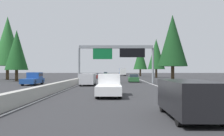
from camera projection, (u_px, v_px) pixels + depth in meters
name	position (u px, v px, depth m)	size (l,w,h in m)	color
ground_plane	(91.00, 79.00, 61.08)	(320.00, 320.00, 0.00)	#2D2D30
median_barrier	(96.00, 76.00, 81.08)	(180.00, 0.56, 0.90)	#ADAAA3
shoulder_stripe_right	(136.00, 78.00, 70.96)	(160.00, 0.16, 0.01)	silver
shoulder_stripe_median	(95.00, 78.00, 71.08)	(160.00, 0.16, 0.01)	silver
sign_gantry_overhead	(117.00, 53.00, 42.34)	(0.50, 12.68, 6.33)	gray
minivan_far_right	(189.00, 97.00, 11.46)	(5.00, 1.95, 1.69)	black
pickup_near_center	(109.00, 85.00, 21.58)	(5.60, 2.00, 1.86)	white
sedan_mid_left	(133.00, 78.00, 47.29)	(4.40, 1.80, 1.47)	#2D6B38
box_truck_near_right	(123.00, 72.00, 102.47)	(8.50, 2.40, 2.95)	white
bus_far_left	(122.00, 71.00, 121.01)	(11.50, 2.55, 3.10)	#1E4793
sedan_distant_a	(106.00, 74.00, 108.11)	(4.40, 1.80, 1.47)	#2D6B38
sedan_far_center	(101.00, 76.00, 66.06)	(4.40, 1.80, 1.47)	maroon
minivan_mid_right	(88.00, 79.00, 36.33)	(5.00, 1.95, 1.69)	silver
oncoming_far	(33.00, 79.00, 38.21)	(5.60, 2.00, 1.86)	#1E4793
conifer_right_mid	(173.00, 41.00, 52.74)	(6.05, 6.05, 13.75)	#4C3823
conifer_right_far	(156.00, 54.00, 75.42)	(5.08, 5.08, 11.53)	#4C3823
conifer_right_distant	(140.00, 57.00, 95.75)	(5.16, 5.16, 11.73)	#4C3823
conifer_left_near	(17.00, 50.00, 50.68)	(4.50, 4.50, 10.23)	#4C3823
conifer_left_mid	(8.00, 41.00, 59.38)	(6.50, 6.50, 14.77)	#4C3823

